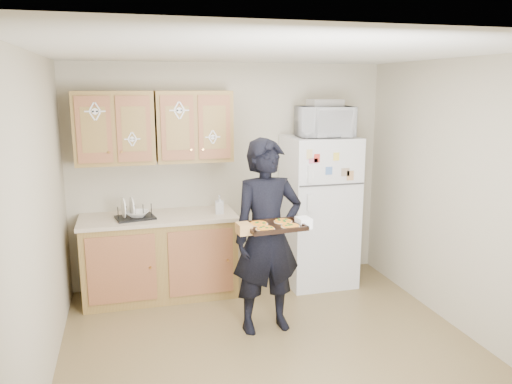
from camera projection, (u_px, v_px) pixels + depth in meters
floor at (275, 353)px, 4.29m from camera, size 3.60×3.60×0.00m
ceiling at (278, 52)px, 3.77m from camera, size 3.60×3.60×0.00m
wall_back at (230, 175)px, 5.73m from camera, size 3.60×0.04×2.50m
wall_front at (390, 304)px, 2.33m from camera, size 3.60×0.04×2.50m
wall_left at (37, 228)px, 3.58m from camera, size 0.04×3.60×2.50m
wall_right at (468, 199)px, 4.48m from camera, size 0.04×3.60×2.50m
refrigerator at (319, 211)px, 5.70m from camera, size 0.75×0.70×1.70m
base_cabinet at (160, 258)px, 5.38m from camera, size 1.60×0.60×0.86m
countertop at (158, 218)px, 5.29m from camera, size 1.64×0.64×0.04m
upper_cab_left at (114, 128)px, 5.12m from camera, size 0.80×0.33×0.75m
upper_cab_right at (194, 126)px, 5.33m from camera, size 0.80×0.33×0.75m
cereal_box at (349, 257)px, 6.20m from camera, size 0.20×0.07×0.32m
person at (267, 237)px, 4.55m from camera, size 0.69×0.48×1.80m
baking_tray at (274, 227)px, 4.22m from camera, size 0.51×0.39×0.04m
pizza_front_left at (265, 229)px, 4.11m from camera, size 0.16×0.16×0.02m
pizza_front_right at (290, 226)px, 4.18m from camera, size 0.16×0.16×0.02m
pizza_back_left at (259, 224)px, 4.26m from camera, size 0.16×0.16×0.02m
pizza_back_right at (283, 221)px, 4.33m from camera, size 0.16×0.16×0.02m
microwave at (325, 122)px, 5.45m from camera, size 0.64×0.47×0.33m
foil_pan at (325, 103)px, 5.44m from camera, size 0.36×0.25×0.07m
dish_rack at (135, 211)px, 5.16m from camera, size 0.43×0.36×0.15m
bowl at (138, 214)px, 5.18m from camera, size 0.28×0.28×0.06m
soap_bottle at (219, 204)px, 5.37m from camera, size 0.10×0.10×0.20m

